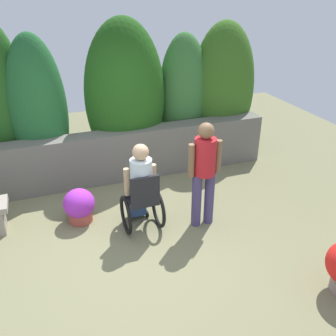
{
  "coord_description": "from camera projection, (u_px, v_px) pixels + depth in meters",
  "views": [
    {
      "loc": [
        -0.86,
        -3.96,
        3.23
      ],
      "look_at": [
        0.73,
        0.45,
        0.85
      ],
      "focal_mm": 39.83,
      "sensor_mm": 36.0,
      "label": 1
    }
  ],
  "objects": [
    {
      "name": "person_standing_companion",
      "position": [
        204.0,
        169.0,
        5.12
      ],
      "size": [
        0.49,
        0.3,
        1.57
      ],
      "rotation": [
        0.0,
        0.0,
        0.09
      ],
      "color": "#443A68",
      "rests_on": "ground"
    },
    {
      "name": "hedge_backdrop",
      "position": [
        111.0,
        99.0,
        6.62
      ],
      "size": [
        6.39,
        1.07,
        2.91
      ],
      "color": "#265920",
      "rests_on": "ground"
    },
    {
      "name": "stone_retaining_wall",
      "position": [
        100.0,
        158.0,
        6.47
      ],
      "size": [
        6.21,
        0.36,
        0.9
      ],
      "primitive_type": "cube",
      "color": "#68645C",
      "rests_on": "ground"
    },
    {
      "name": "person_in_wheelchair",
      "position": [
        141.0,
        190.0,
        5.16
      ],
      "size": [
        0.53,
        0.66,
        1.33
      ],
      "rotation": [
        0.0,
        0.0,
        -0.11
      ],
      "color": "black",
      "rests_on": "ground"
    },
    {
      "name": "ground_plane",
      "position": [
        129.0,
        246.0,
        5.04
      ],
      "size": [
        12.1,
        12.1,
        0.0
      ],
      "primitive_type": "plane",
      "color": "#767451"
    },
    {
      "name": "flower_pot_terracotta_by_wall",
      "position": [
        79.0,
        206.0,
        5.47
      ],
      "size": [
        0.46,
        0.46,
        0.52
      ],
      "color": "#AA473C",
      "rests_on": "ground"
    }
  ]
}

